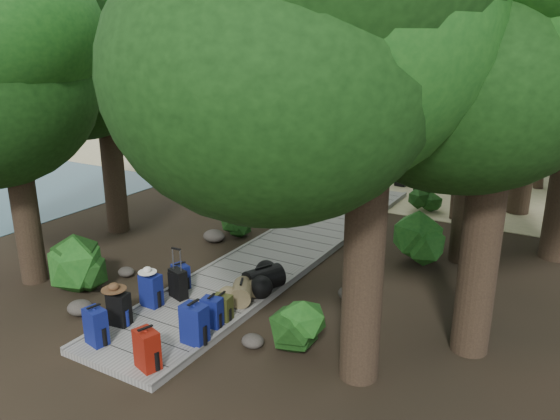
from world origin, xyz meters
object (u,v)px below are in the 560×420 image
Objects in this scene: backpack_right_c at (212,311)px; suitcase_on_boardwalk at (178,284)px; backpack_right_b at (194,322)px; lone_suitcase_on_sand at (401,178)px; backpack_left_a at (96,325)px; duffel_right_khaki at (242,292)px; backpack_left_b at (119,307)px; backpack_left_c at (151,288)px; sun_lounger at (477,174)px; backpack_left_d at (181,275)px; backpack_right_d at (222,306)px; duffel_right_black at (264,279)px; kayak at (340,158)px; backpack_right_a at (147,347)px.

backpack_right_c reaches higher than suitcase_on_boardwalk.
lone_suitcase_on_sand is (-0.37, 11.85, -0.18)m from backpack_right_b.
duffel_right_khaki is at bearing 74.74° from backpack_left_a.
backpack_left_b is (-0.14, 0.65, -0.02)m from backpack_left_a.
backpack_left_a is at bearing -83.50° from backpack_left_c.
backpack_left_a is 0.38× the size of sun_lounger.
backpack_right_c reaches higher than backpack_left_d.
backpack_right_b is 1.25× the size of lone_suitcase_on_sand.
suitcase_on_boardwalk is at bearing 162.25° from backpack_right_d.
backpack_left_a is 1.48m from backpack_left_c.
sun_lounger is at bearing 104.61° from duffel_right_black.
backpack_left_c is 1.67m from backpack_right_b.
backpack_right_d is 1.39m from duffel_right_black.
lone_suitcase_on_sand is (-0.22, 10.24, -0.00)m from duffel_right_khaki.
backpack_left_b is 1.30× the size of backpack_right_d.
backpack_right_d is 0.28× the size of sun_lounger.
backpack_left_b reaches higher than backpack_left_d.
kayak is at bearing 120.80° from backpack_left_d.
lone_suitcase_on_sand is 0.22× the size of kayak.
duffel_right_black is (1.52, 0.75, -0.03)m from backpack_left_d.
lone_suitcase_on_sand is (1.18, 11.21, -0.15)m from backpack_left_c.
backpack_left_d is 1.06× the size of backpack_right_d.
backpack_right_b is 0.27× the size of kayak.
sun_lounger is at bearing 75.83° from backpack_right_d.
duffel_right_khaki is (0.03, 2.55, -0.15)m from backpack_right_a.
backpack_right_d is at bearing -66.64° from duffel_right_black.
backpack_left_a is at bearing -59.18° from kayak.
backpack_right_a is 1.53m from backpack_right_c.
sun_lounger is (1.98, 12.08, -0.01)m from duffel_right_khaki.
duffel_right_black reaches higher than kayak.
lone_suitcase_on_sand is at bearing 63.88° from duffel_right_khaki.
lone_suitcase_on_sand is 0.33× the size of sun_lounger.
backpack_right_a is 1.14× the size of duffel_right_khaki.
duffel_right_khaki is 10.24m from lone_suitcase_on_sand.
backpack_right_a reaches higher than sun_lounger.
backpack_left_c is 0.39× the size of sun_lounger.
backpack_right_c is 14.34m from kayak.
backpack_right_b is 1.62m from duffel_right_khaki.
lone_suitcase_on_sand is (0.96, 10.70, -0.09)m from suitcase_on_boardwalk.
backpack_right_d is (0.01, 0.29, -0.04)m from backpack_right_c.
backpack_right_c is (1.46, -0.04, -0.05)m from backpack_left_c.
backpack_left_c is 1.20× the size of suitcase_on_boardwalk.
backpack_right_c is 0.33× the size of sun_lounger.
backpack_right_b reaches higher than duffel_right_black.
backpack_left_b is 1.54m from backpack_right_b.
backpack_left_a is at bearing -166.91° from backpack_right_a.
backpack_right_b is at bearing -83.22° from lone_suitcase_on_sand.
kayak is at bearing 105.61° from backpack_right_b.
kayak is at bearing 178.92° from sun_lounger.
backpack_left_b reaches higher than backpack_right_d.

